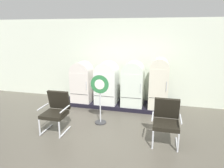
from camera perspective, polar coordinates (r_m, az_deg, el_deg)
ground at (r=4.60m, az=-6.87°, el=-19.61°), size 12.00×10.00×0.05m
back_wall at (r=7.40m, az=3.01°, el=6.41°), size 11.76×0.12×2.94m
display_plinth at (r=7.15m, az=1.85°, el=-5.66°), size 3.91×0.95×0.13m
refrigerator_0 at (r=7.15m, az=-8.33°, el=0.86°), size 0.67×0.61×1.39m
refrigerator_1 at (r=6.91m, az=-1.48°, el=0.62°), size 0.72×0.70×1.42m
refrigerator_2 at (r=6.73m, az=5.83°, el=0.37°), size 0.69×0.71×1.46m
refrigerator_3 at (r=6.64m, az=12.89°, el=0.61°), size 0.58×0.71×1.59m
armchair_left at (r=5.54m, az=-15.25°, el=-6.85°), size 0.66×0.69×1.03m
armchair_right at (r=4.97m, az=14.79°, el=-9.42°), size 0.65×0.68×1.03m
sign_stand at (r=5.68m, az=-3.34°, el=-4.25°), size 0.50×0.32×1.39m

